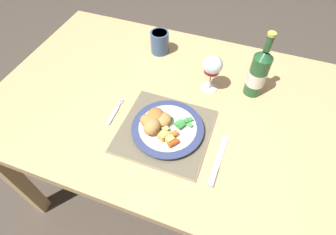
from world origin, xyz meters
name	(u,v)px	position (x,y,z in m)	size (l,w,h in m)	color
ground_plane	(167,181)	(0.00, 0.00, 0.00)	(6.00, 6.00, 0.00)	#4C4238
dining_table	(166,113)	(0.00, 0.00, 0.65)	(1.31, 0.87, 0.74)	tan
placemat	(165,130)	(0.05, -0.14, 0.74)	(0.31, 0.29, 0.01)	gray
dinner_plate	(168,129)	(0.06, -0.14, 0.76)	(0.25, 0.25, 0.02)	silver
breaded_croquettes	(155,121)	(0.02, -0.15, 0.79)	(0.12, 0.13, 0.05)	#B77F3D
green_beans_pile	(182,122)	(0.10, -0.11, 0.77)	(0.10, 0.07, 0.02)	green
glazed_carrots	(170,138)	(0.09, -0.19, 0.78)	(0.07, 0.07, 0.02)	orange
fork	(114,113)	(-0.15, -0.14, 0.74)	(0.02, 0.13, 0.01)	silver
table_knife	(217,164)	(0.25, -0.21, 0.74)	(0.02, 0.19, 0.01)	silver
wine_glass	(212,67)	(0.14, 0.11, 0.85)	(0.07, 0.07, 0.15)	silver
bottle	(258,73)	(0.30, 0.15, 0.84)	(0.07, 0.07, 0.26)	#23562D
roast_potatoes	(166,136)	(0.07, -0.19, 0.78)	(0.06, 0.06, 0.03)	#E5BC66
drinking_cup	(160,42)	(-0.12, 0.26, 0.79)	(0.08, 0.08, 0.10)	#385684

